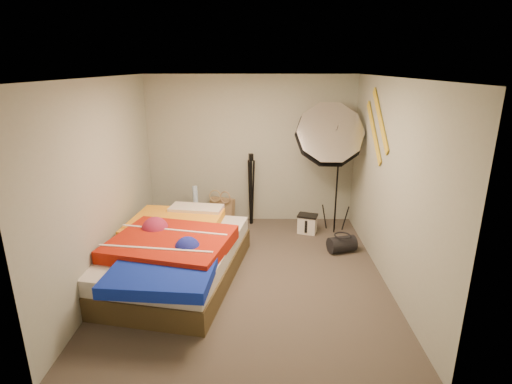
{
  "coord_description": "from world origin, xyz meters",
  "views": [
    {
      "loc": [
        0.16,
        -4.68,
        2.63
      ],
      "look_at": [
        0.1,
        0.6,
        0.95
      ],
      "focal_mm": 28.0,
      "sensor_mm": 36.0,
      "label": 1
    }
  ],
  "objects_px": {
    "duffel_bag": "(342,244)",
    "bed": "(173,255)",
    "tote_bag": "(222,210)",
    "wrapping_roll": "(196,208)",
    "camera_case": "(307,224)",
    "photo_umbrella": "(329,136)",
    "camera_tripod": "(251,184)"
  },
  "relations": [
    {
      "from": "tote_bag",
      "to": "duffel_bag",
      "type": "relative_size",
      "value": 1.09
    },
    {
      "from": "wrapping_roll",
      "to": "camera_tripod",
      "type": "bearing_deg",
      "value": 12.72
    },
    {
      "from": "duffel_bag",
      "to": "bed",
      "type": "distance_m",
      "value": 2.45
    },
    {
      "from": "camera_tripod",
      "to": "duffel_bag",
      "type": "bearing_deg",
      "value": -38.69
    },
    {
      "from": "wrapping_roll",
      "to": "duffel_bag",
      "type": "xyz_separation_m",
      "value": [
        2.28,
        -0.88,
        -0.24
      ]
    },
    {
      "from": "camera_case",
      "to": "camera_tripod",
      "type": "xyz_separation_m",
      "value": [
        -0.93,
        0.39,
        0.57
      ]
    },
    {
      "from": "photo_umbrella",
      "to": "camera_tripod",
      "type": "distance_m",
      "value": 1.54
    },
    {
      "from": "camera_case",
      "to": "bed",
      "type": "relative_size",
      "value": 0.11
    },
    {
      "from": "bed",
      "to": "camera_case",
      "type": "bearing_deg",
      "value": 38.04
    },
    {
      "from": "tote_bag",
      "to": "bed",
      "type": "xyz_separation_m",
      "value": [
        -0.44,
        -1.94,
        0.11
      ]
    },
    {
      "from": "bed",
      "to": "photo_umbrella",
      "type": "height_order",
      "value": "photo_umbrella"
    },
    {
      "from": "wrapping_roll",
      "to": "bed",
      "type": "xyz_separation_m",
      "value": [
        -0.04,
        -1.65,
        -0.04
      ]
    },
    {
      "from": "camera_case",
      "to": "photo_umbrella",
      "type": "distance_m",
      "value": 1.48
    },
    {
      "from": "bed",
      "to": "camera_tripod",
      "type": "distance_m",
      "value": 2.12
    },
    {
      "from": "tote_bag",
      "to": "duffel_bag",
      "type": "distance_m",
      "value": 2.21
    },
    {
      "from": "tote_bag",
      "to": "bed",
      "type": "distance_m",
      "value": 1.99
    },
    {
      "from": "tote_bag",
      "to": "camera_tripod",
      "type": "relative_size",
      "value": 0.35
    },
    {
      "from": "tote_bag",
      "to": "camera_case",
      "type": "relative_size",
      "value": 1.48
    },
    {
      "from": "photo_umbrella",
      "to": "camera_tripod",
      "type": "xyz_separation_m",
      "value": [
        -1.21,
        0.37,
        -0.89
      ]
    },
    {
      "from": "bed",
      "to": "photo_umbrella",
      "type": "xyz_separation_m",
      "value": [
        2.16,
        1.49,
        1.27
      ]
    },
    {
      "from": "camera_tripod",
      "to": "camera_case",
      "type": "bearing_deg",
      "value": -22.74
    },
    {
      "from": "bed",
      "to": "photo_umbrella",
      "type": "distance_m",
      "value": 2.92
    },
    {
      "from": "tote_bag",
      "to": "camera_case",
      "type": "bearing_deg",
      "value": 3.22
    },
    {
      "from": "tote_bag",
      "to": "camera_case",
      "type": "height_order",
      "value": "tote_bag"
    },
    {
      "from": "wrapping_roll",
      "to": "duffel_bag",
      "type": "height_order",
      "value": "wrapping_roll"
    },
    {
      "from": "wrapping_roll",
      "to": "duffel_bag",
      "type": "distance_m",
      "value": 2.45
    },
    {
      "from": "duffel_bag",
      "to": "tote_bag",
      "type": "bearing_deg",
      "value": 130.25
    },
    {
      "from": "camera_case",
      "to": "photo_umbrella",
      "type": "bearing_deg",
      "value": 21.32
    },
    {
      "from": "tote_bag",
      "to": "bed",
      "type": "height_order",
      "value": "bed"
    },
    {
      "from": "duffel_bag",
      "to": "camera_tripod",
      "type": "relative_size",
      "value": 0.32
    },
    {
      "from": "bed",
      "to": "wrapping_roll",
      "type": "bearing_deg",
      "value": 88.77
    },
    {
      "from": "camera_case",
      "to": "photo_umbrella",
      "type": "xyz_separation_m",
      "value": [
        0.28,
        0.02,
        1.45
      ]
    }
  ]
}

